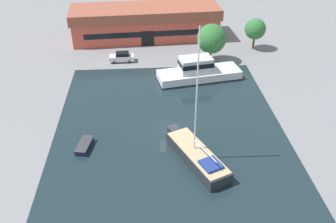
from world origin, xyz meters
The scene contains 9 objects.
ground_plane centered at (0.00, 0.00, 0.00)m, with size 440.00×440.00×0.00m, color slate.
water_canal centered at (0.00, 0.00, 0.00)m, with size 28.38×35.84×0.01m, color #19282D.
warehouse_building centered at (-2.33, 31.72, 3.05)m, with size 28.62×10.81×6.03m.
quay_tree_near_building centered at (8.40, 19.85, 4.06)m, with size 4.90×4.90×6.52m.
quay_tree_by_water centered at (17.13, 24.75, 3.74)m, with size 3.73×3.73×5.62m.
parked_car centered at (-6.61, 20.73, 0.84)m, with size 4.17×1.88×1.67m.
sailboat_moored centered at (2.53, -6.22, 0.81)m, with size 6.37×10.60×15.40m.
motor_cruiser centered at (5.37, 13.38, 1.32)m, with size 13.42×6.43×3.68m.
small_dinghy centered at (-10.16, -3.04, 0.35)m, with size 1.96×3.48×0.67m.
Camera 1 is at (-2.82, -38.20, 26.96)m, focal length 40.00 mm.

